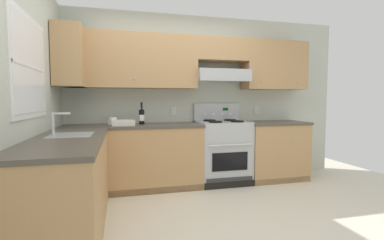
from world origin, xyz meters
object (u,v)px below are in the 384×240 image
Objects in this scene: wine_bottle at (142,116)px; paper_towel_roll at (112,121)px; bowl at (124,124)px; stove at (223,151)px.

wine_bottle is 2.55× the size of paper_towel_roll.
paper_towel_roll is at bearing 138.82° from bowl.
bowl is (-1.46, -0.07, 0.45)m from stove.
stove is at bearing 2.58° from bowl.
paper_towel_roll is at bearing 173.59° from wine_bottle.
stove is 9.91× the size of paper_towel_roll.
paper_towel_roll is (-0.40, 0.05, -0.07)m from wine_bottle.
wine_bottle is (-1.21, 0.02, 0.55)m from stove.
stove is 4.00× the size of bowl.
wine_bottle is 1.03× the size of bowl.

